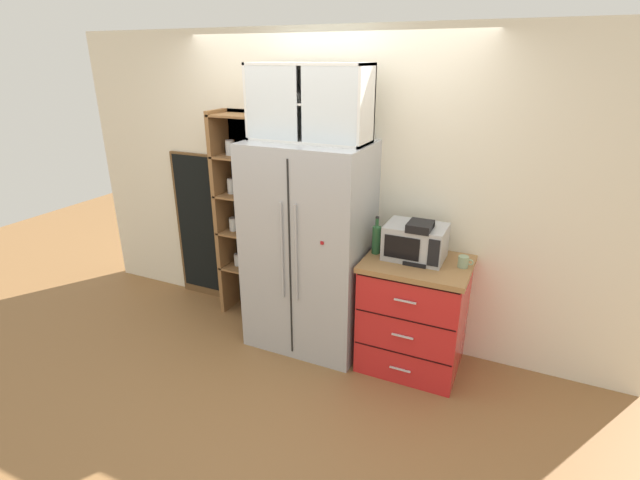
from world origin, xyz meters
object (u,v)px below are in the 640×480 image
microwave (415,242)px  bottle_green (376,237)px  coffee_maker (420,241)px  chalkboard_menu (202,227)px  bottle_amber (418,249)px  refrigerator (309,248)px  mug_sage (464,262)px

microwave → bottle_green: (-0.29, -0.04, 0.00)m
coffee_maker → chalkboard_menu: 2.26m
chalkboard_menu → bottle_amber: bearing=-7.9°
refrigerator → microwave: size_ratio=3.92×
refrigerator → bottle_amber: size_ratio=6.74×
mug_sage → bottle_amber: bottle_amber is taller
coffee_maker → bottle_amber: size_ratio=1.21×
refrigerator → chalkboard_menu: refrigerator is taller
coffee_maker → mug_sage: 0.34m
refrigerator → coffee_maker: (0.89, 0.03, 0.20)m
mug_sage → chalkboard_menu: size_ratio=0.07×
refrigerator → bottle_amber: bearing=-0.5°
coffee_maker → bottle_green: 0.33m
bottle_amber → microwave: bearing=117.1°
bottle_green → chalkboard_menu: chalkboard_menu is taller
coffee_maker → mug_sage: (0.32, 0.02, -0.11)m
bottle_amber → chalkboard_menu: chalkboard_menu is taller
chalkboard_menu → bottle_green: bearing=-8.0°
refrigerator → coffee_maker: size_ratio=5.57×
coffee_maker → chalkboard_menu: chalkboard_menu is taller
mug_sage → bottle_green: (-0.66, -0.02, 0.09)m
coffee_maker → bottle_green: bearing=179.1°
bottle_amber → chalkboard_menu: size_ratio=0.17×
bottle_green → bottle_amber: 0.34m
mug_sage → coffee_maker: bearing=-176.1°
microwave → mug_sage: (0.36, -0.02, -0.09)m
coffee_maker → bottle_green: coffee_maker is taller
mug_sage → chalkboard_menu: chalkboard_menu is taller
microwave → coffee_maker: size_ratio=1.42×
microwave → chalkboard_menu: chalkboard_menu is taller
refrigerator → bottle_green: 0.59m
bottle_amber → coffee_maker: bearing=90.0°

